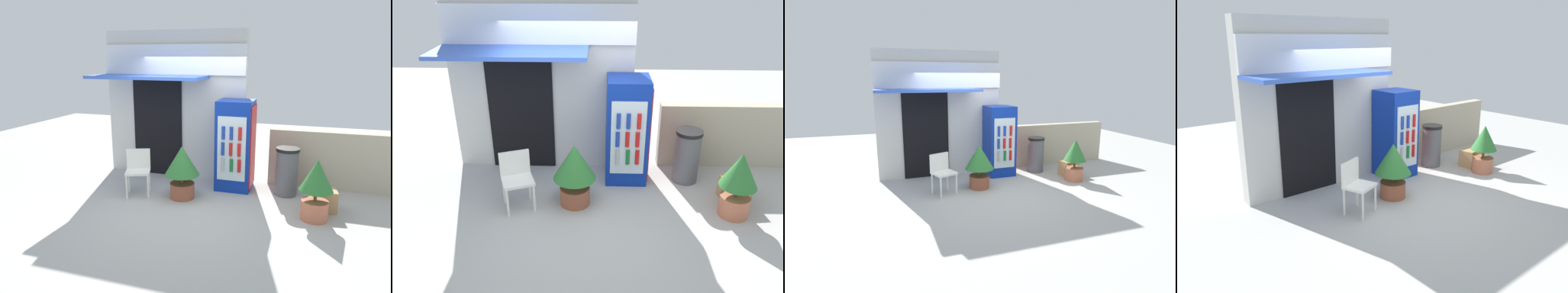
# 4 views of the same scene
# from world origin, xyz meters

# --- Properties ---
(ground) EXTENTS (16.00, 16.00, 0.00)m
(ground) POSITION_xyz_m (0.00, 0.00, 0.00)
(ground) COLOR #B2B2AD
(storefront_building) EXTENTS (3.00, 1.20, 3.02)m
(storefront_building) POSITION_xyz_m (-0.69, 1.36, 1.58)
(storefront_building) COLOR silver
(storefront_building) RESTS_ON ground
(drink_cooler) EXTENTS (0.68, 0.72, 1.72)m
(drink_cooler) POSITION_xyz_m (0.74, 0.91, 0.86)
(drink_cooler) COLOR #0C2D9E
(drink_cooler) RESTS_ON ground
(plastic_chair) EXTENTS (0.55, 0.53, 0.84)m
(plastic_chair) POSITION_xyz_m (-0.90, 0.04, 0.50)
(plastic_chair) COLOR white
(plastic_chair) RESTS_ON ground
(potted_plant_near_shop) EXTENTS (0.63, 0.63, 0.97)m
(potted_plant_near_shop) POSITION_xyz_m (-0.06, 0.10, 0.58)
(potted_plant_near_shop) COLOR #995138
(potted_plant_near_shop) RESTS_ON ground
(potted_plant_curbside) EXTENTS (0.52, 0.52, 0.98)m
(potted_plant_curbside) POSITION_xyz_m (2.23, -0.12, 0.57)
(potted_plant_curbside) COLOR #BC6B4C
(potted_plant_curbside) RESTS_ON ground
(trash_bin) EXTENTS (0.43, 0.43, 0.90)m
(trash_bin) POSITION_xyz_m (1.72, 0.84, 0.45)
(trash_bin) COLOR #595960
(trash_bin) RESTS_ON ground
(stone_boundary_wall) EXTENTS (2.78, 0.23, 1.12)m
(stone_boundary_wall) POSITION_xyz_m (2.72, 1.44, 0.56)
(stone_boundary_wall) COLOR #B7AD93
(stone_boundary_wall) RESTS_ON ground
(cardboard_box) EXTENTS (0.46, 0.38, 0.36)m
(cardboard_box) POSITION_xyz_m (2.37, 0.29, 0.18)
(cardboard_box) COLOR tan
(cardboard_box) RESTS_ON ground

